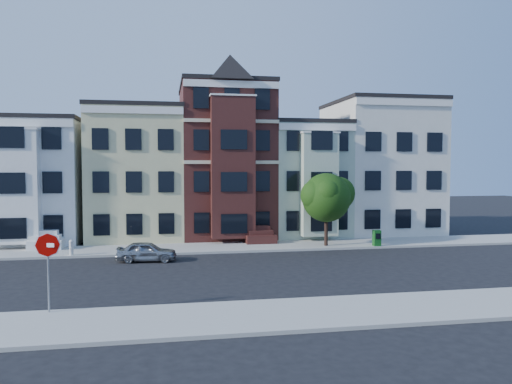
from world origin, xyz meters
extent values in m
plane|color=black|center=(0.00, 0.00, 0.00)|extent=(120.00, 120.00, 0.00)
cube|color=#9E9B93|center=(0.00, 8.00, 0.07)|extent=(60.00, 4.00, 0.15)
cube|color=#9E9B93|center=(0.00, -8.00, 0.07)|extent=(60.00, 4.00, 0.15)
cube|color=white|center=(-15.00, 14.50, 4.50)|extent=(8.00, 9.00, 9.00)
cube|color=beige|center=(-7.00, 14.50, 5.00)|extent=(7.00, 9.00, 10.00)
cube|color=#3C1815|center=(0.00, 14.50, 6.00)|extent=(7.00, 9.00, 12.00)
cube|color=#A8B79E|center=(6.50, 14.50, 4.50)|extent=(6.00, 9.00, 9.00)
cube|color=silver|center=(13.50, 14.50, 5.50)|extent=(8.00, 9.00, 11.00)
imported|color=#96999F|center=(-5.97, 4.15, 0.60)|extent=(3.67, 1.77, 1.21)
cube|color=#15591C|center=(9.68, 6.30, 0.70)|extent=(0.50, 0.44, 1.10)
cylinder|color=beige|center=(-10.64, 6.30, 0.54)|extent=(0.32, 0.32, 0.77)
camera|label=1|loc=(-4.85, -26.18, 5.73)|focal=35.00mm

